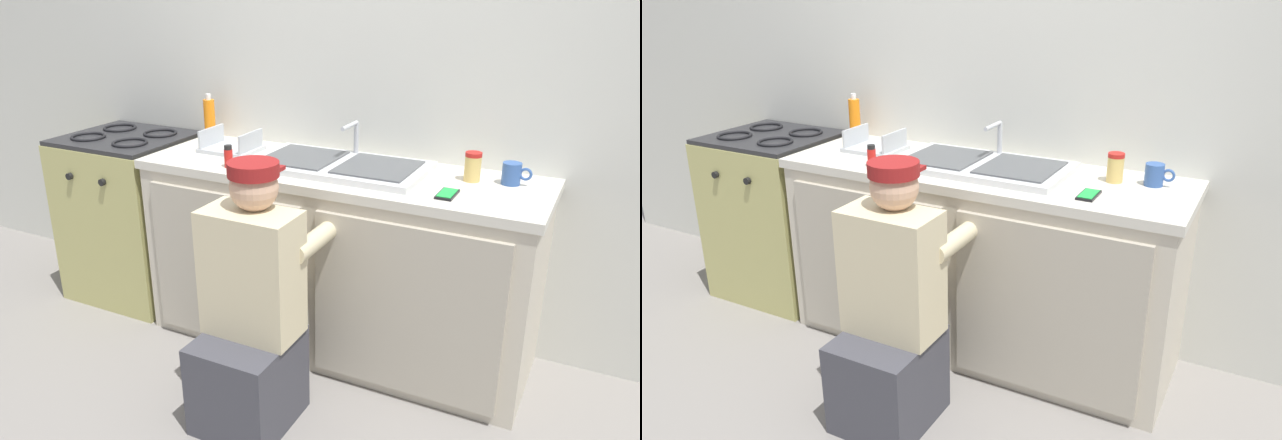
% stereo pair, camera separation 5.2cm
% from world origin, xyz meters
% --- Properties ---
extents(ground_plane, '(12.00, 12.00, 0.00)m').
position_xyz_m(ground_plane, '(0.00, 0.00, 0.00)').
color(ground_plane, gray).
extents(back_wall, '(6.00, 0.10, 2.50)m').
position_xyz_m(back_wall, '(0.00, 0.65, 1.25)').
color(back_wall, silver).
rests_on(back_wall, ground_plane).
extents(counter_cabinet, '(1.87, 0.62, 0.88)m').
position_xyz_m(counter_cabinet, '(0.00, 0.29, 0.44)').
color(counter_cabinet, beige).
rests_on(counter_cabinet, ground_plane).
extents(countertop, '(1.91, 0.62, 0.04)m').
position_xyz_m(countertop, '(0.00, 0.30, 0.90)').
color(countertop, beige).
rests_on(countertop, counter_cabinet).
extents(sink_double_basin, '(0.80, 0.44, 0.19)m').
position_xyz_m(sink_double_basin, '(0.00, 0.30, 0.94)').
color(sink_double_basin, silver).
rests_on(sink_double_basin, countertop).
extents(stove_range, '(0.65, 0.62, 0.95)m').
position_xyz_m(stove_range, '(-1.30, 0.30, 0.47)').
color(stove_range, tan).
rests_on(stove_range, ground_plane).
extents(plumber_person, '(0.42, 0.61, 1.10)m').
position_xyz_m(plumber_person, '(-0.07, -0.38, 0.46)').
color(plumber_person, '#3F3F47').
rests_on(plumber_person, ground_plane).
extents(condiment_jar, '(0.07, 0.07, 0.13)m').
position_xyz_m(condiment_jar, '(0.59, 0.39, 0.99)').
color(condiment_jar, '#DBB760').
rests_on(condiment_jar, countertop).
extents(spice_bottle_red, '(0.04, 0.04, 0.11)m').
position_xyz_m(spice_bottle_red, '(-0.47, 0.09, 0.97)').
color(spice_bottle_red, red).
rests_on(spice_bottle_red, countertop).
extents(soap_bottle_orange, '(0.06, 0.06, 0.25)m').
position_xyz_m(soap_bottle_orange, '(-0.86, 0.49, 1.04)').
color(soap_bottle_orange, orange).
rests_on(soap_bottle_orange, countertop).
extents(cell_phone, '(0.07, 0.14, 0.01)m').
position_xyz_m(cell_phone, '(0.55, 0.15, 0.93)').
color(cell_phone, black).
rests_on(cell_phone, countertop).
extents(dish_rack_tray, '(0.28, 0.22, 0.11)m').
position_xyz_m(dish_rack_tray, '(-0.63, 0.34, 0.95)').
color(dish_rack_tray, '#B2B7BC').
rests_on(dish_rack_tray, countertop).
extents(coffee_mug, '(0.13, 0.08, 0.10)m').
position_xyz_m(coffee_mug, '(0.75, 0.42, 0.97)').
color(coffee_mug, '#335699').
rests_on(coffee_mug, countertop).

